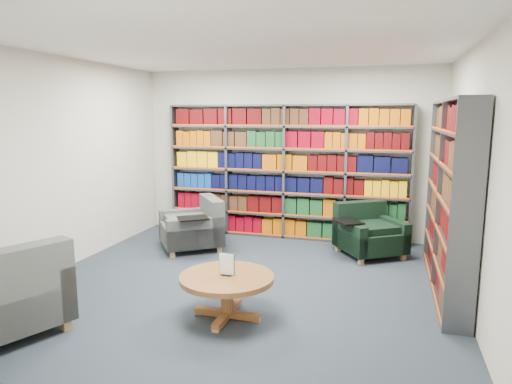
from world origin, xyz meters
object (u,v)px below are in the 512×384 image
(chair_teal_left, at_px, (196,228))
(coffee_table, at_px, (227,284))
(chair_green_right, at_px, (367,234))
(chair_teal_front, at_px, (5,298))

(chair_teal_left, xyz_separation_m, coffee_table, (1.30, -2.20, 0.04))
(chair_teal_left, bearing_deg, chair_green_right, 9.66)
(chair_teal_front, bearing_deg, chair_teal_left, 80.04)
(chair_green_right, distance_m, chair_teal_front, 4.73)
(chair_teal_front, distance_m, coffee_table, 2.07)
(coffee_table, bearing_deg, chair_green_right, 64.57)
(chair_green_right, xyz_separation_m, coffee_table, (-1.25, -2.64, 0.06))
(chair_green_right, height_order, coffee_table, chair_green_right)
(chair_teal_front, xyz_separation_m, coffee_table, (1.85, 0.93, -0.00))
(chair_teal_left, xyz_separation_m, chair_green_right, (2.55, 0.43, -0.01))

